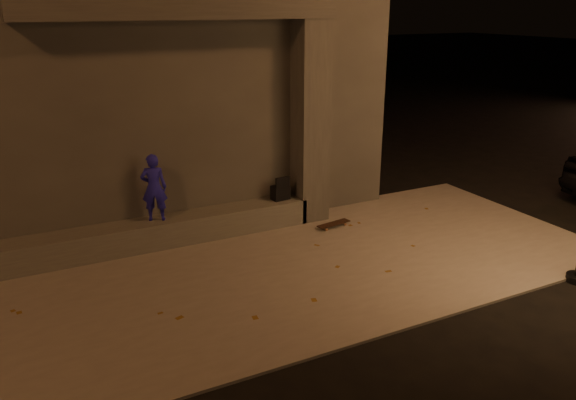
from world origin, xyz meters
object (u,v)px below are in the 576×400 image
skateboarder (154,187)px  backpack (280,191)px  skateboard (334,224)px  column (310,123)px

skateboarder → backpack: bearing=-161.2°
backpack → skateboard: backpack is taller
backpack → skateboard: bearing=-46.8°
skateboarder → skateboard: (3.04, -0.65, -0.95)m
column → skateboarder: column is taller
backpack → skateboard: (0.76, -0.65, -0.54)m
column → skateboarder: 2.99m
backpack → column: bearing=-6.1°
skateboarder → backpack: size_ratio=2.51×
skateboarder → skateboard: 3.25m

